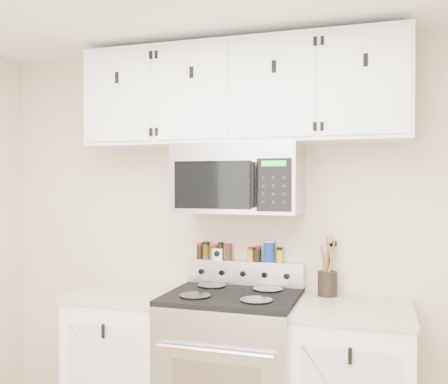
% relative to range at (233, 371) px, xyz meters
% --- Properties ---
extents(back_wall, '(3.50, 0.01, 2.50)m').
position_rel_range_xyz_m(back_wall, '(0.00, 0.32, 0.76)').
color(back_wall, '#BCAE8D').
rests_on(back_wall, floor).
extents(range, '(0.76, 0.65, 1.10)m').
position_rel_range_xyz_m(range, '(0.00, 0.00, 0.00)').
color(range, '#B7B7BA').
rests_on(range, floor).
extents(base_cabinet_left, '(0.64, 0.62, 0.92)m').
position_rel_range_xyz_m(base_cabinet_left, '(-0.69, 0.02, -0.03)').
color(base_cabinet_left, white).
rests_on(base_cabinet_left, floor).
extents(microwave, '(0.76, 0.44, 0.42)m').
position_rel_range_xyz_m(microwave, '(0.00, 0.13, 1.14)').
color(microwave, '#9E9EA3').
rests_on(microwave, back_wall).
extents(upper_cabinets, '(2.00, 0.35, 0.62)m').
position_rel_range_xyz_m(upper_cabinets, '(-0.00, 0.15, 1.66)').
color(upper_cabinets, white).
rests_on(upper_cabinets, back_wall).
extents(utensil_crock, '(0.12, 0.12, 0.34)m').
position_rel_range_xyz_m(utensil_crock, '(0.53, 0.23, 0.52)').
color(utensil_crock, black).
rests_on(utensil_crock, base_cabinet_right).
extents(kitchen_timer, '(0.07, 0.06, 0.07)m').
position_rel_range_xyz_m(kitchen_timer, '(-0.18, 0.28, 0.65)').
color(kitchen_timer, white).
rests_on(kitchen_timer, range).
extents(salt_canister, '(0.07, 0.07, 0.13)m').
position_rel_range_xyz_m(salt_canister, '(0.16, 0.28, 0.68)').
color(salt_canister, navy).
rests_on(salt_canister, range).
extents(spice_jar_0, '(0.05, 0.05, 0.11)m').
position_rel_range_xyz_m(spice_jar_0, '(-0.31, 0.28, 0.67)').
color(spice_jar_0, black).
rests_on(spice_jar_0, range).
extents(spice_jar_1, '(0.05, 0.05, 0.11)m').
position_rel_range_xyz_m(spice_jar_1, '(-0.27, 0.28, 0.67)').
color(spice_jar_1, '#443010').
rests_on(spice_jar_1, range).
extents(spice_jar_2, '(0.04, 0.04, 0.09)m').
position_rel_range_xyz_m(spice_jar_2, '(-0.21, 0.28, 0.66)').
color(spice_jar_2, yellow).
rests_on(spice_jar_2, range).
extents(spice_jar_3, '(0.04, 0.04, 0.10)m').
position_rel_range_xyz_m(spice_jar_3, '(-0.20, 0.28, 0.66)').
color(spice_jar_3, black).
rests_on(spice_jar_3, range).
extents(spice_jar_4, '(0.04, 0.04, 0.11)m').
position_rel_range_xyz_m(spice_jar_4, '(-0.16, 0.28, 0.67)').
color(spice_jar_4, black).
rests_on(spice_jar_4, range).
extents(spice_jar_5, '(0.04, 0.04, 0.11)m').
position_rel_range_xyz_m(spice_jar_5, '(-0.11, 0.28, 0.67)').
color(spice_jar_5, '#442710').
rests_on(spice_jar_5, range).
extents(spice_jar_6, '(0.04, 0.04, 0.09)m').
position_rel_range_xyz_m(spice_jar_6, '(0.04, 0.28, 0.66)').
color(spice_jar_6, '#C38E17').
rests_on(spice_jar_6, range).
extents(spice_jar_7, '(0.04, 0.04, 0.09)m').
position_rel_range_xyz_m(spice_jar_7, '(0.08, 0.28, 0.66)').
color(spice_jar_7, black).
rests_on(spice_jar_7, range).
extents(spice_jar_8, '(0.04, 0.04, 0.10)m').
position_rel_range_xyz_m(spice_jar_8, '(0.09, 0.28, 0.66)').
color(spice_jar_8, black).
rests_on(spice_jar_8, range).
extents(spice_jar_9, '(0.04, 0.04, 0.10)m').
position_rel_range_xyz_m(spice_jar_9, '(0.15, 0.28, 0.67)').
color(spice_jar_9, '#422610').
rests_on(spice_jar_9, range).
extents(spice_jar_10, '(0.04, 0.04, 0.10)m').
position_rel_range_xyz_m(spice_jar_10, '(0.23, 0.28, 0.66)').
color(spice_jar_10, gold).
rests_on(spice_jar_10, range).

